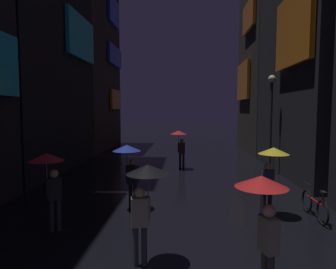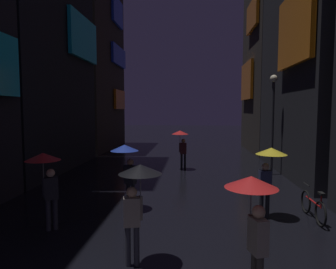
{
  "view_description": "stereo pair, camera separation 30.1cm",
  "coord_description": "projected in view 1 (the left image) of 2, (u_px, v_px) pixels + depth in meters",
  "views": [
    {
      "loc": [
        0.72,
        -2.14,
        3.24
      ],
      "look_at": [
        0.0,
        10.63,
        2.18
      ],
      "focal_mm": 32.0,
      "sensor_mm": 36.0,
      "label": 1
    },
    {
      "loc": [
        1.02,
        -2.12,
        3.24
      ],
      "look_at": [
        0.0,
        10.63,
        2.18
      ],
      "focal_mm": 32.0,
      "sensor_mm": 36.0,
      "label": 2
    }
  ],
  "objects": [
    {
      "name": "bicycle_parked_at_storefront",
      "position": [
        315.0,
        205.0,
        8.92
      ],
      "size": [
        0.12,
        1.82,
        0.96
      ],
      "color": "black",
      "rests_on": "ground"
    },
    {
      "name": "pedestrian_near_crossing_blue",
      "position": [
        129.0,
        159.0,
        9.58
      ],
      "size": [
        0.9,
        0.9,
        2.12
      ],
      "color": "black",
      "rests_on": "ground"
    },
    {
      "name": "pedestrian_foreground_right_black",
      "position": [
        145.0,
        186.0,
        6.13
      ],
      "size": [
        0.9,
        0.9,
        2.12
      ],
      "color": "#2D2D38",
      "rests_on": "ground"
    },
    {
      "name": "pedestrian_midstreet_centre_red",
      "position": [
        49.0,
        170.0,
        7.77
      ],
      "size": [
        0.9,
        0.9,
        2.12
      ],
      "color": "#2D2D38",
      "rests_on": "ground"
    },
    {
      "name": "pedestrian_foreground_left_red",
      "position": [
        180.0,
        139.0,
        16.14
      ],
      "size": [
        0.9,
        0.9,
        2.12
      ],
      "color": "black",
      "rests_on": "ground"
    },
    {
      "name": "building_right_far",
      "position": [
        274.0,
        22.0,
        22.8
      ],
      "size": [
        4.25,
        7.41,
        19.75
      ],
      "color": "#2D2826",
      "rests_on": "ground"
    },
    {
      "name": "streetlamp_right_far",
      "position": [
        271.0,
        112.0,
        14.87
      ],
      "size": [
        0.36,
        0.36,
        4.94
      ],
      "color": "#2D2D33",
      "rests_on": "ground"
    },
    {
      "name": "building_left_far",
      "position": [
        85.0,
        59.0,
        24.4
      ],
      "size": [
        4.25,
        8.48,
        14.65
      ],
      "color": "#2D2826",
      "rests_on": "ground"
    },
    {
      "name": "pedestrian_midstreet_left_red",
      "position": [
        264.0,
        203.0,
        5.06
      ],
      "size": [
        0.9,
        0.9,
        2.12
      ],
      "color": "#38332D",
      "rests_on": "ground"
    },
    {
      "name": "pedestrian_far_right_yellow",
      "position": [
        272.0,
        163.0,
        8.9
      ],
      "size": [
        0.9,
        0.9,
        2.12
      ],
      "color": "black",
      "rests_on": "ground"
    }
  ]
}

